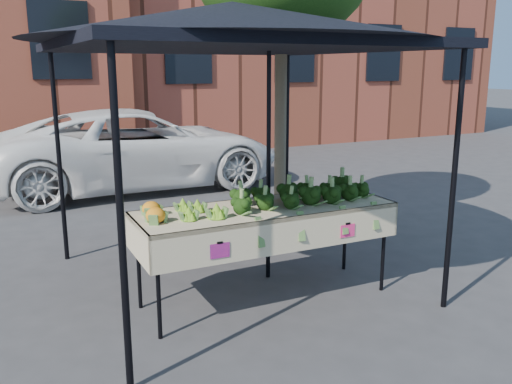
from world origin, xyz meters
name	(u,v)px	position (x,y,z in m)	size (l,w,h in m)	color
ground	(252,297)	(0.00, 0.00, 0.00)	(90.00, 90.00, 0.00)	#323235
table	(266,254)	(0.10, -0.09, 0.45)	(2.41, 0.84, 0.90)	beige
canopy	(233,149)	(0.03, 0.47, 1.37)	(3.16, 3.16, 2.74)	black
broccoli_heap	(298,191)	(0.46, -0.06, 1.01)	(1.51, 0.54, 0.23)	black
romanesco_cluster	(196,205)	(-0.57, -0.05, 0.99)	(0.40, 0.54, 0.17)	#85B127
cauliflower_pair	(153,210)	(-0.94, -0.02, 0.98)	(0.20, 0.40, 0.16)	orange
vehicle	(133,42)	(0.34, 5.29, 2.57)	(2.37, 1.43, 5.14)	white
street_tree	(281,68)	(1.16, 1.54, 2.13)	(2.17, 2.17, 4.27)	#1E4C14
building_right	(272,3)	(7.00, 12.50, 4.25)	(12.00, 8.00, 8.50)	brown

